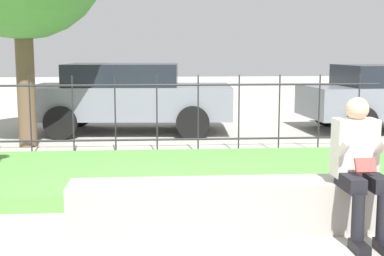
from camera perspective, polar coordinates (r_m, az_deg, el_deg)
The scene contains 6 objects.
ground_plane at distance 5.18m, azimuth 0.55°, elevation -11.03°, with size 60.00×60.00×0.00m, color #A8A399.
stone_bench at distance 5.14m, azimuth 4.04°, elevation -8.60°, with size 3.02×0.45×0.49m.
person_seated_reader at distance 5.06m, azimuth 17.39°, elevation -3.46°, with size 0.42×0.73×1.29m.
grass_berm at distance 7.08m, azimuth -0.83°, elevation -4.95°, with size 8.73×2.62×0.18m.
iron_fence at distance 8.71m, azimuth -1.55°, elevation 1.57°, with size 6.73×0.03×1.31m.
car_parked_center at distance 11.27m, azimuth -6.71°, elevation 3.45°, with size 4.23×2.21×1.44m.
Camera 1 is at (-0.42, -4.87, 1.71)m, focal length 50.00 mm.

